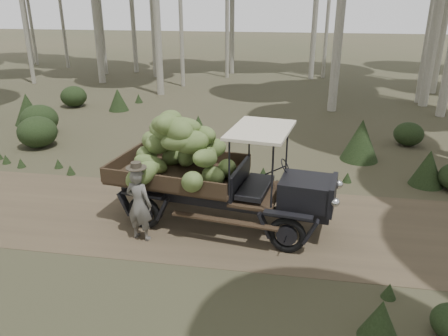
{
  "coord_description": "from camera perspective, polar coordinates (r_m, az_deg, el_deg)",
  "views": [
    {
      "loc": [
        3.73,
        -9.17,
        5.02
      ],
      "look_at": [
        2.2,
        -0.05,
        1.38
      ],
      "focal_mm": 35.0,
      "sensor_mm": 36.0,
      "label": 1
    }
  ],
  "objects": [
    {
      "name": "banana_truck",
      "position": [
        10.12,
        -3.36,
        1.28
      ],
      "size": [
        5.43,
        2.9,
        2.66
      ],
      "rotation": [
        0.0,
        0.0,
        -0.15
      ],
      "color": "black",
      "rests_on": "ground"
    },
    {
      "name": "undergrowth",
      "position": [
        12.76,
        -11.7,
        0.48
      ],
      "size": [
        24.08,
        24.59,
        1.39
      ],
      "color": "#233319",
      "rests_on": "ground"
    },
    {
      "name": "dirt_track",
      "position": [
        11.1,
        -11.29,
        -5.85
      ],
      "size": [
        70.0,
        4.0,
        0.01
      ],
      "primitive_type": "cube",
      "color": "brown",
      "rests_on": "ground"
    },
    {
      "name": "farmer",
      "position": [
        9.62,
        -11.03,
        -4.58
      ],
      "size": [
        0.69,
        0.54,
        1.81
      ],
      "rotation": [
        0.0,
        0.0,
        2.89
      ],
      "color": "#5E5C56",
      "rests_on": "ground"
    },
    {
      "name": "ground",
      "position": [
        11.1,
        -11.29,
        -5.87
      ],
      "size": [
        120.0,
        120.0,
        0.0
      ],
      "primitive_type": "plane",
      "color": "#473D2B",
      "rests_on": "ground"
    }
  ]
}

